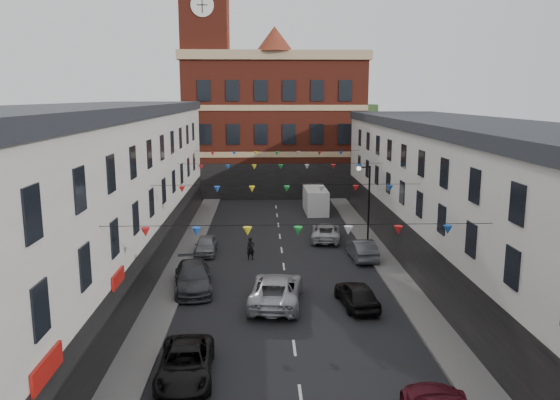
{
  "coord_description": "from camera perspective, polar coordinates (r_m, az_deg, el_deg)",
  "views": [
    {
      "loc": [
        -1.41,
        -26.94,
        11.19
      ],
      "look_at": [
        -0.2,
        9.41,
        4.27
      ],
      "focal_mm": 35.0,
      "sensor_mm": 36.0,
      "label": 1
    }
  ],
  "objects": [
    {
      "name": "moving_car",
      "position": [
        30.17,
        -0.42,
        -9.36
      ],
      "size": [
        3.31,
        6.06,
        1.61
      ],
      "primitive_type": "imported",
      "rotation": [
        0.0,
        0.0,
        3.03
      ],
      "color": "#B3B4BB",
      "rests_on": "ground"
    },
    {
      "name": "car_left_c",
      "position": [
        23.14,
        -9.85,
        -16.49
      ],
      "size": [
        2.39,
        4.8,
        1.31
      ],
      "primitive_type": "imported",
      "rotation": [
        0.0,
        0.0,
        0.05
      ],
      "color": "black",
      "rests_on": "ground"
    },
    {
      "name": "pavement_left",
      "position": [
        31.48,
        -12.01,
        -10.15
      ],
      "size": [
        1.8,
        64.0,
        0.15
      ],
      "primitive_type": "cube",
      "color": "#605E5B",
      "rests_on": "ground"
    },
    {
      "name": "car_right_d",
      "position": [
        30.11,
        8.02,
        -9.72
      ],
      "size": [
        2.2,
        4.31,
        1.41
      ],
      "primitive_type": "imported",
      "rotation": [
        0.0,
        0.0,
        3.28
      ],
      "color": "black",
      "rests_on": "ground"
    },
    {
      "name": "distant_hill",
      "position": [
        89.19,
        -3.58,
        6.77
      ],
      "size": [
        40.0,
        14.0,
        10.0
      ],
      "primitive_type": "cube",
      "color": "#305326",
      "rests_on": "ground"
    },
    {
      "name": "terrace_left",
      "position": [
        30.37,
        -21.83,
        -1.1
      ],
      "size": [
        8.4,
        56.0,
        10.7
      ],
      "color": "beige",
      "rests_on": "ground"
    },
    {
      "name": "car_right_f",
      "position": [
        43.27,
        4.82,
        -3.34
      ],
      "size": [
        2.81,
        5.06,
        1.34
      ],
      "primitive_type": "imported",
      "rotation": [
        0.0,
        0.0,
        3.02
      ],
      "color": "#B4B6B9",
      "rests_on": "ground"
    },
    {
      "name": "pedestrian",
      "position": [
        38.02,
        -3.08,
        -5.1
      ],
      "size": [
        0.69,
        0.59,
        1.61
      ],
      "primitive_type": "imported",
      "rotation": [
        0.0,
        0.0,
        0.42
      ],
      "color": "black",
      "rests_on": "ground"
    },
    {
      "name": "street_lamp",
      "position": [
        42.34,
        8.97,
        0.73
      ],
      "size": [
        1.1,
        0.36,
        6.0
      ],
      "color": "black",
      "rests_on": "ground"
    },
    {
      "name": "white_van",
      "position": [
        53.53,
        3.72,
        -0.03
      ],
      "size": [
        2.12,
        5.38,
        2.37
      ],
      "primitive_type": "cube",
      "rotation": [
        0.0,
        0.0,
        0.01
      ],
      "color": "white",
      "rests_on": "ground"
    },
    {
      "name": "clock_tower",
      "position": [
        62.35,
        -7.74,
        14.12
      ],
      "size": [
        5.6,
        5.6,
        30.0
      ],
      "color": "maroon",
      "rests_on": "ground"
    },
    {
      "name": "car_left_e",
      "position": [
        39.85,
        -7.75,
        -4.68
      ],
      "size": [
        1.52,
        3.76,
        1.28
      ],
      "primitive_type": "imported",
      "rotation": [
        0.0,
        0.0,
        0.0
      ],
      "color": "gray",
      "rests_on": "ground"
    },
    {
      "name": "civic_building",
      "position": [
        64.97,
        -0.66,
        8.08
      ],
      "size": [
        20.6,
        13.3,
        18.5
      ],
      "color": "maroon",
      "rests_on": "ground"
    },
    {
      "name": "pavement_right",
      "position": [
        32.09,
        13.43,
        -9.8
      ],
      "size": [
        1.8,
        64.0,
        0.15
      ],
      "primitive_type": "cube",
      "color": "#605E5B",
      "rests_on": "ground"
    },
    {
      "name": "car_left_d",
      "position": [
        32.67,
        -9.08,
        -7.99
      ],
      "size": [
        2.81,
        5.48,
        1.52
      ],
      "primitive_type": "imported",
      "rotation": [
        0.0,
        0.0,
        0.13
      ],
      "color": "#393C40",
      "rests_on": "ground"
    },
    {
      "name": "terrace_right",
      "position": [
        31.54,
        22.88,
        -1.69
      ],
      "size": [
        8.4,
        56.0,
        9.7
      ],
      "color": "silver",
      "rests_on": "ground"
    },
    {
      "name": "car_right_e",
      "position": [
        38.64,
        8.51,
        -5.09
      ],
      "size": [
        1.79,
        4.4,
        1.42
      ],
      "primitive_type": "imported",
      "rotation": [
        0.0,
        0.0,
        3.21
      ],
      "color": "#4D4F54",
      "rests_on": "ground"
    },
    {
      "name": "ground",
      "position": [
        29.2,
        1.04,
        -11.76
      ],
      "size": [
        160.0,
        160.0,
        0.0
      ],
      "primitive_type": "plane",
      "color": "black",
      "rests_on": "ground"
    }
  ]
}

